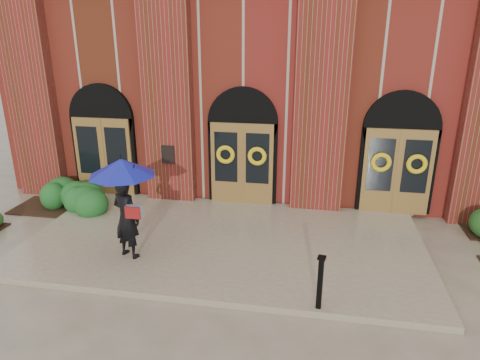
# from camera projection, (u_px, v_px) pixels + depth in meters

# --- Properties ---
(ground) EXTENTS (90.00, 90.00, 0.00)m
(ground) POSITION_uv_depth(u_px,v_px,m) (223.00, 247.00, 10.90)
(ground) COLOR gray
(ground) RESTS_ON ground
(landing) EXTENTS (10.00, 5.30, 0.15)m
(landing) POSITION_uv_depth(u_px,v_px,m) (225.00, 242.00, 11.02)
(landing) COLOR tan
(landing) RESTS_ON ground
(church_building) EXTENTS (16.20, 12.53, 7.00)m
(church_building) POSITION_uv_depth(u_px,v_px,m) (267.00, 74.00, 17.91)
(church_building) COLOR maroon
(church_building) RESTS_ON ground
(man_with_umbrella) EXTENTS (1.93, 1.93, 2.40)m
(man_with_umbrella) POSITION_uv_depth(u_px,v_px,m) (124.00, 189.00, 9.64)
(man_with_umbrella) COLOR black
(man_with_umbrella) RESTS_ON landing
(metal_post) EXTENTS (0.17, 0.17, 1.11)m
(metal_post) POSITION_uv_depth(u_px,v_px,m) (320.00, 281.00, 8.07)
(metal_post) COLOR black
(metal_post) RESTS_ON landing
(hedge_wall_left) EXTENTS (3.12, 1.25, 0.80)m
(hedge_wall_left) POSITION_uv_depth(u_px,v_px,m) (68.00, 197.00, 13.09)
(hedge_wall_left) COLOR #1B531E
(hedge_wall_left) RESTS_ON ground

